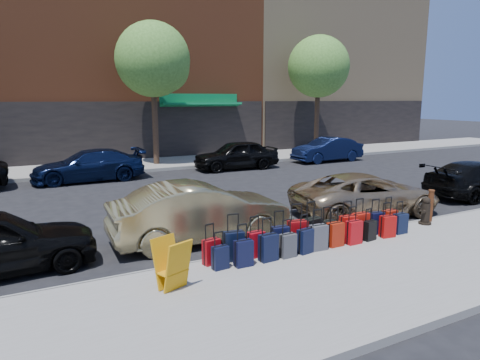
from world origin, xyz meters
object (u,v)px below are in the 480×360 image
tree_center (156,62)px  car_far_3 (327,150)px  display_rack (172,264)px  car_near_1 (201,212)px  tree_right (320,68)px  suitcase_front_5 (312,231)px  fire_hydrant (426,212)px  bollard (430,205)px  car_near_2 (366,194)px  car_far_2 (236,155)px  car_far_1 (89,166)px

tree_center → car_far_3: bearing=-16.6°
display_rack → car_near_1: 3.11m
tree_right → display_rack: 21.63m
suitcase_front_5 → fire_hydrant: bearing=-9.3°
bollard → car_far_3: 12.73m
fire_hydrant → car_near_2: car_near_2 is taller
suitcase_front_5 → fire_hydrant: (3.80, -0.05, 0.02)m
car_near_2 → car_far_2: (0.42, 9.66, 0.09)m
bollard → car_far_3: car_far_3 is taller
tree_center → bollard: (3.53, -14.17, -4.80)m
tree_right → car_far_2: (-7.27, -2.73, -4.67)m
bollard → tree_center: bearing=104.0°
suitcase_front_5 → car_near_2: 3.91m
tree_center → bollard: tree_center is taller
tree_right → suitcase_front_5: tree_right is taller
car_near_1 → car_near_2: bearing=-88.3°
tree_right → car_near_2: 15.34m
display_rack → car_near_1: size_ratio=0.20×
tree_center → display_rack: 16.34m
tree_right → suitcase_front_5: 18.75m
tree_center → bollard: 15.37m
suitcase_front_5 → car_far_2: bearing=62.9°
tree_center → car_far_2: tree_center is taller
tree_right → car_near_2: size_ratio=1.57×
suitcase_front_5 → car_near_2: size_ratio=0.22×
fire_hydrant → car_far_1: car_far_1 is taller
fire_hydrant → car_far_3: car_far_3 is taller
display_rack → car_near_2: (7.12, 2.62, 0.04)m
tree_right → car_far_1: 15.44m
suitcase_front_5 → car_near_1: 2.79m
tree_center → car_far_2: bearing=-40.2°
tree_right → car_far_1: tree_right is taller
car_near_1 → car_far_3: bearing=-48.8°
tree_center → car_near_1: (-2.67, -12.37, -4.67)m
car_near_2 → car_far_1: bearing=42.4°
tree_right → car_far_2: size_ratio=1.68×
tree_right → car_near_2: bearing=-121.8°
car_far_3 → bollard: bearing=-26.4°
fire_hydrant → car_far_1: (-7.13, 11.65, 0.19)m
car_near_1 → car_near_2: 5.47m
suitcase_front_5 → bollard: size_ratio=1.16×
tree_center → bollard: bearing=-76.0°
tree_center → car_near_1: 13.49m
fire_hydrant → tree_right: bearing=43.7°
bollard → car_far_2: 11.44m
car_near_1 → tree_center: bearing=-10.3°
tree_right → fire_hydrant: 16.81m
car_near_1 → car_far_2: size_ratio=1.04×
suitcase_front_5 → car_far_3: size_ratio=0.25×
tree_center → fire_hydrant: size_ratio=9.61×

